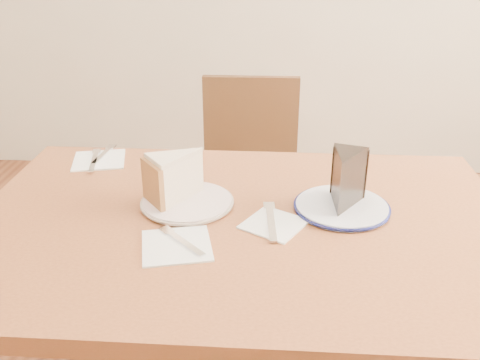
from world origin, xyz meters
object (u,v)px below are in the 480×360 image
table (241,257)px  chair_far (249,186)px  plate_cream (187,202)px  plate_navy (342,207)px  carrot_cake (179,178)px  chocolate_cake (344,183)px

table → chair_far: 0.77m
plate_cream → plate_navy: size_ratio=0.99×
chair_far → carrot_cake: 0.76m
chocolate_cake → plate_cream: bearing=16.0°
plate_cream → carrot_cake: carrot_cake is taller
table → chocolate_cake: bearing=14.1°
plate_cream → carrot_cake: 0.06m
chocolate_cake → plate_navy: bearing=-66.9°
plate_cream → table: bearing=-25.4°
carrot_cake → table: bearing=24.5°
table → chair_far: size_ratio=1.42×
table → carrot_cake: carrot_cake is taller
chair_far → carrot_cake: (-0.13, -0.67, 0.34)m
table → chair_far: (-0.02, 0.75, -0.18)m
plate_navy → carrot_cake: size_ratio=1.65×
plate_cream → chocolate_cake: chocolate_cake is taller
plate_cream → plate_navy: bearing=0.1°
plate_cream → plate_navy: same height
carrot_cake → chocolate_cake: chocolate_cake is taller
table → plate_navy: plate_navy is taller
plate_navy → chocolate_cake: (0.00, -0.00, 0.06)m
table → plate_navy: size_ratio=5.75×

